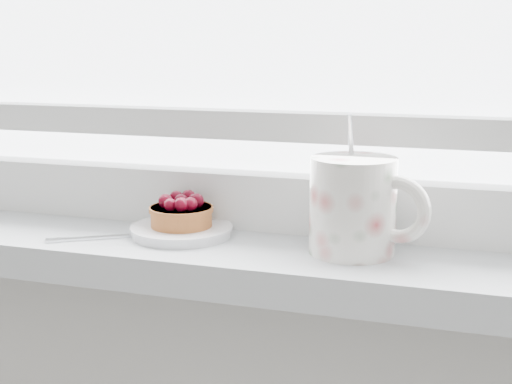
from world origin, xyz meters
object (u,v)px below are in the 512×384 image
at_px(raspberry_tart, 181,212).
at_px(fork, 119,236).
at_px(floral_mug, 356,204).
at_px(saucer, 182,231).

height_order(raspberry_tart, fork, raspberry_tart).
xyz_separation_m(raspberry_tart, floral_mug, (0.21, -0.01, 0.03)).
height_order(saucer, raspberry_tart, raspberry_tart).
bearing_deg(raspberry_tart, saucer, -134.75).
height_order(floral_mug, fork, floral_mug).
bearing_deg(floral_mug, raspberry_tart, 177.74).
relative_size(saucer, floral_mug, 0.80).
height_order(saucer, fork, saucer).
bearing_deg(saucer, raspberry_tart, 45.25).
distance_m(raspberry_tart, fork, 0.08).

